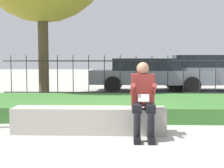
# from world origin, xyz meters

# --- Properties ---
(ground_plane) EXTENTS (60.00, 60.00, 0.00)m
(ground_plane) POSITION_xyz_m (0.00, 0.00, 0.00)
(ground_plane) COLOR #B2AFA8
(stone_bench) EXTENTS (2.69, 0.45, 0.46)m
(stone_bench) POSITION_xyz_m (-0.28, 0.00, 0.20)
(stone_bench) COLOR #ADA89E
(stone_bench) RESTS_ON ground_plane
(person_seated_reader) EXTENTS (0.42, 0.73, 1.26)m
(person_seated_reader) POSITION_xyz_m (0.66, -0.26, 0.69)
(person_seated_reader) COLOR black
(person_seated_reader) RESTS_ON ground_plane
(grass_berm) EXTENTS (8.64, 2.73, 0.32)m
(grass_berm) POSITION_xyz_m (0.00, 2.06, 0.16)
(grass_berm) COLOR #3D7533
(grass_berm) RESTS_ON ground_plane
(iron_fence) EXTENTS (6.64, 0.03, 1.40)m
(iron_fence) POSITION_xyz_m (-0.00, 3.94, 0.73)
(iron_fence) COLOR #232326
(iron_fence) RESTS_ON ground_plane
(car_parked_center) EXTENTS (4.74, 2.06, 1.30)m
(car_parked_center) POSITION_xyz_m (1.37, 6.88, 0.71)
(car_parked_center) COLOR slate
(car_parked_center) RESTS_ON ground_plane
(car_parked_right) EXTENTS (4.56, 2.07, 1.43)m
(car_parked_right) POSITION_xyz_m (3.73, 7.13, 0.76)
(car_parked_right) COLOR slate
(car_parked_right) RESTS_ON ground_plane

